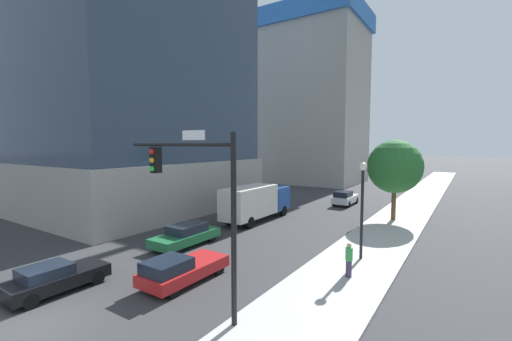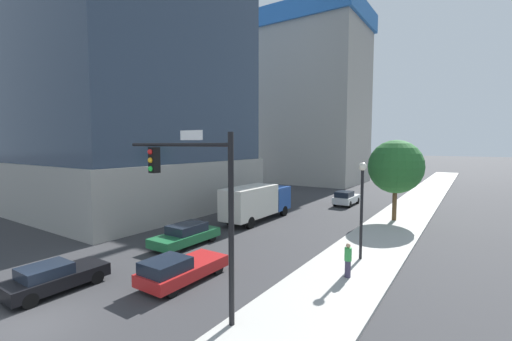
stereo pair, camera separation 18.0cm
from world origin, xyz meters
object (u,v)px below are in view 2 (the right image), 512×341
at_px(car_white, 346,198).
at_px(pedestrian_green_shirt, 348,260).
at_px(construction_building, 315,90).
at_px(car_black, 54,277).
at_px(traffic_light_pole, 195,189).
at_px(street_lamp, 362,196).
at_px(street_tree, 396,167).
at_px(box_truck, 257,201).
at_px(car_red, 180,269).
at_px(car_green, 186,235).

bearing_deg(car_white, pedestrian_green_shirt, -71.25).
distance_m(construction_building, car_black, 49.20).
xyz_separation_m(traffic_light_pole, street_lamp, (3.50, 9.29, -1.16)).
relative_size(street_tree, pedestrian_green_shirt, 4.04).
bearing_deg(box_truck, car_white, 70.78).
bearing_deg(street_lamp, pedestrian_green_shirt, -85.38).
relative_size(street_tree, car_black, 1.64).
height_order(street_lamp, street_tree, street_tree).
bearing_deg(box_truck, street_lamp, -25.53).
relative_size(car_white, pedestrian_green_shirt, 2.45).
distance_m(street_tree, box_truck, 11.93).
bearing_deg(car_white, car_red, -90.00).
distance_m(traffic_light_pole, street_lamp, 9.99).
distance_m(street_lamp, street_tree, 11.04).
xyz_separation_m(street_tree, pedestrian_green_shirt, (0.62, -13.89, -3.65)).
bearing_deg(street_lamp, construction_building, 117.54).
xyz_separation_m(car_white, box_truck, (-3.95, -11.33, 0.94)).
bearing_deg(car_white, car_black, -98.17).
height_order(car_white, box_truck, box_truck).
relative_size(street_lamp, car_red, 1.22).
bearing_deg(box_truck, construction_building, 104.90).
distance_m(traffic_light_pole, street_tree, 20.51).
xyz_separation_m(car_black, pedestrian_green_shirt, (10.43, 8.42, 0.35)).
bearing_deg(car_white, street_tree, -41.63).
relative_size(box_truck, pedestrian_green_shirt, 4.73).
bearing_deg(box_truck, street_tree, 31.95).
distance_m(street_tree, car_black, 24.69).
relative_size(car_red, car_white, 1.08).
xyz_separation_m(construction_building, pedestrian_green_shirt, (18.41, -37.76, -14.62)).
bearing_deg(box_truck, car_red, -72.42).
height_order(traffic_light_pole, street_tree, traffic_light_pole).
height_order(street_tree, car_green, street_tree).
bearing_deg(car_red, box_truck, 107.58).
bearing_deg(car_white, street_lamp, -68.91).
height_order(traffic_light_pole, car_black, traffic_light_pole).
distance_m(traffic_light_pole, car_white, 25.96).
relative_size(street_lamp, street_tree, 0.80).
xyz_separation_m(construction_building, car_red, (11.93, -42.46, -14.95)).
distance_m(street_lamp, car_red, 10.29).
xyz_separation_m(street_lamp, street_tree, (-0.39, 10.99, 0.94)).
distance_m(street_tree, car_red, 19.89).
xyz_separation_m(traffic_light_pole, street_tree, (3.11, 20.28, -0.22)).
height_order(car_black, car_red, car_red).
distance_m(construction_building, car_green, 41.78).
relative_size(car_black, box_truck, 0.52).
bearing_deg(car_red, traffic_light_pole, -31.62).
bearing_deg(car_black, pedestrian_green_shirt, 38.92).
bearing_deg(pedestrian_green_shirt, car_white, 108.75).
xyz_separation_m(construction_building, street_tree, (17.79, -23.88, -10.97)).
bearing_deg(car_red, car_black, -136.68).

